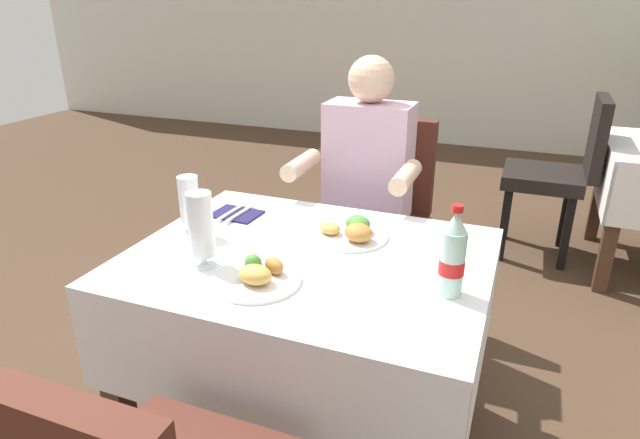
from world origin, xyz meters
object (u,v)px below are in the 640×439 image
Objects in this scene: cola_bottle_primary at (453,257)px; napkin_cutlery_set at (236,214)px; beer_glass_middle at (201,229)px; background_chair_left at (561,168)px; plate_near_camera at (257,276)px; chair_far_diner_seat at (378,216)px; main_dining_table at (309,303)px; plate_far_diner at (351,232)px; beer_glass_left at (189,203)px; seated_diner_far at (364,189)px.

napkin_cutlery_set is (-0.82, 0.29, -0.11)m from cola_bottle_primary.
background_chair_left reaches higher than beer_glass_middle.
cola_bottle_primary reaches higher than plate_near_camera.
background_chair_left is at bearing 54.29° from chair_far_diner_seat.
plate_far_diner is (0.09, 0.17, 0.20)m from main_dining_table.
beer_glass_left is 0.89m from cola_bottle_primary.
plate_far_diner is (0.13, -0.55, 0.05)m from seated_diner_far.
cola_bottle_primary is (0.48, -0.79, 0.13)m from seated_diner_far.
chair_far_diner_seat is 4.23× the size of beer_glass_middle.
beer_glass_left reaches higher than napkin_cutlery_set.
plate_near_camera is at bearing -53.87° from napkin_cutlery_set.
main_dining_table is 2.07m from background_chair_left.
plate_near_camera is (-0.03, -0.92, 0.04)m from seated_diner_far.
beer_glass_left is at bearing -118.70° from chair_far_diner_seat.
background_chair_left is (0.85, 2.13, -0.20)m from plate_near_camera.
beer_glass_left is at bearing -109.45° from napkin_cutlery_set.
cola_bottle_primary reaches higher than plate_far_diner.
chair_far_diner_seat is 3.77× the size of plate_far_diner.
plate_far_diner is at bearing -77.10° from seated_diner_far.
background_chair_left is (0.79, 1.09, 0.00)m from chair_far_diner_seat.
background_chair_left is (1.22, 1.89, -0.28)m from beer_glass_left.
seated_diner_far reaches higher than plate_near_camera.
plate_far_diner is at bearing 68.35° from plate_near_camera.
napkin_cutlery_set is (-0.11, 0.39, -0.11)m from beer_glass_middle.
cola_bottle_primary is 0.26× the size of background_chair_left.
cola_bottle_primary reaches higher than beer_glass_middle.
chair_far_diner_seat and background_chair_left have the same top height.
napkin_cutlery_set is (-0.37, -0.61, 0.18)m from chair_far_diner_seat.
seated_diner_far is 4.93× the size of cola_bottle_primary.
chair_far_diner_seat reaches higher than beer_glass_middle.
beer_glass_middle is 2.36m from background_chair_left.
plate_near_camera is (-0.06, -0.21, 0.19)m from main_dining_table.
seated_diner_far is at bearing 121.37° from cola_bottle_primary.
plate_far_diner is 0.44m from cola_bottle_primary.
cola_bottle_primary is 1.33× the size of napkin_cutlery_set.
seated_diner_far is 6.55× the size of napkin_cutlery_set.
seated_diner_far is 0.93m from plate_near_camera.
napkin_cutlery_set is at bearing 174.77° from plate_far_diner.
beer_glass_left reaches higher than plate_near_camera.
main_dining_table is 5.60× the size of beer_glass_left.
seated_diner_far is 4.96× the size of plate_near_camera.
plate_near_camera is 0.45m from beer_glass_left.
background_chair_left is at bearing 67.68° from main_dining_table.
chair_far_diner_seat is 3.82× the size of plate_near_camera.
chair_far_diner_seat is 0.77× the size of seated_diner_far.
napkin_cutlery_set is at bearing 160.52° from cola_bottle_primary.
background_chair_left is (0.34, 2.00, -0.29)m from cola_bottle_primary.
seated_diner_far is (-0.04, 0.71, 0.15)m from main_dining_table.
cola_bottle_primary is at bearing -58.63° from seated_diner_far.
seated_diner_far is 0.81m from beer_glass_left.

